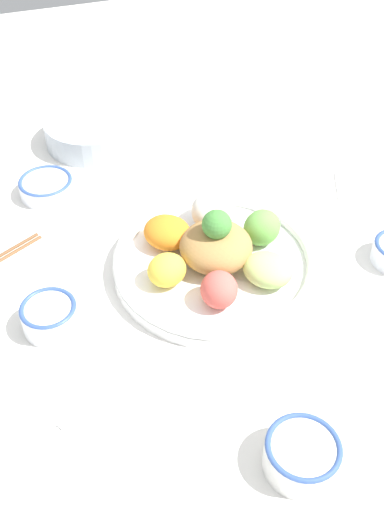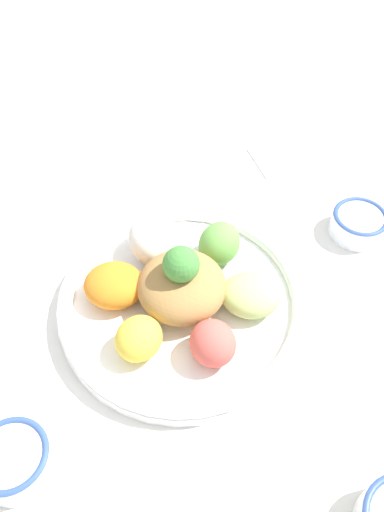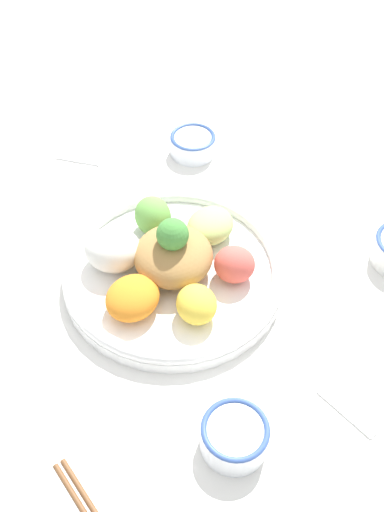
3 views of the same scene
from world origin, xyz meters
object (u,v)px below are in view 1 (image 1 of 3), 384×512
Objects in this scene: sauce_bowl_red at (302,454)px; serving_spoon_main at (341,197)px; rice_bowl_blue at (46,186)px; salad_platter at (216,255)px; rice_bowl_plain at (50,316)px; side_serving_bowl at (92,129)px; serving_spoon_extra at (105,385)px.

sauce_bowl_red is 0.55m from serving_spoon_main.
sauce_bowl_red is 0.68m from rice_bowl_blue.
salad_platter is 2.68× the size of serving_spoon_main.
rice_bowl_plain is 0.67× the size of serving_spoon_main.
side_serving_bowl is at bearing 73.35° from serving_spoon_main.
serving_spoon_extra is (0.19, 0.20, -0.02)m from sauce_bowl_red.
salad_platter is 3.99× the size of rice_bowl_plain.
serving_spoon_extra is (-0.13, -0.05, -0.02)m from rice_bowl_plain.
salad_platter reaches higher than serving_spoon_main.
sauce_bowl_red is at bearing 169.32° from serving_spoon_main.
rice_bowl_plain is at bearing 38.26° from sauce_bowl_red.
side_serving_bowl is (0.48, -0.16, 0.01)m from rice_bowl_plain.
rice_bowl_plain is (-0.04, 0.28, -0.00)m from salad_platter.
sauce_bowl_red reaches higher than rice_bowl_blue.
serving_spoon_main is at bearing 175.19° from serving_spoon_extra.
sauce_bowl_red is 0.76× the size of serving_spoon_extra.
rice_bowl_plain is at bearing 97.69° from salad_platter.
rice_bowl_plain reaches higher than rice_bowl_blue.
sauce_bowl_red is 1.11× the size of rice_bowl_plain.
sauce_bowl_red is 0.28m from serving_spoon_extra.
serving_spoon_extra is at bearing 126.68° from salad_platter.
serving_spoon_extra is at bearing 46.61° from sauce_bowl_red.
side_serving_bowl is at bearing -19.04° from rice_bowl_plain.
side_serving_bowl reaches higher than rice_bowl_plain.
rice_bowl_blue is at bearing 93.55° from serving_spoon_main.
rice_bowl_plain is 0.43× the size of side_serving_bowl.
side_serving_bowl is (0.80, 0.09, 0.00)m from sauce_bowl_red.
side_serving_bowl reaches higher than serving_spoon_main.
sauce_bowl_red is at bearing -162.27° from rice_bowl_blue.
salad_platter is at bearing -175.49° from serving_spoon_extra.
side_serving_bowl reaches higher than serving_spoon_extra.
salad_platter is 0.45m from side_serving_bowl.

